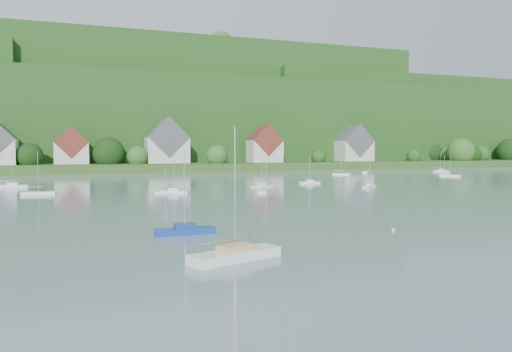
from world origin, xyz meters
The scene contains 12 objects.
far_shore_strip centered at (0.00, 200.00, 1.50)m, with size 600.00×60.00×3.00m, color #2A4F1D.
forested_ridge centered at (0.39, 268.57, 22.89)m, with size 620.00×181.22×69.89m.
village_building_1 centered at (-30.00, 189.00, 8.75)m, with size 12.00×9.36×14.00m.
village_building_2 centered at (5.00, 188.00, 10.27)m, with size 16.00×11.44×18.00m.
village_building_3 centered at (45.00, 186.00, 9.43)m, with size 13.00×10.40×15.50m.
village_building_4 centered at (90.00, 190.00, 9.59)m, with size 15.00×10.40×16.50m.
near_sailboat_1 centered at (-17.18, 44.64, 0.44)m, with size 6.19×1.90×8.28m.
near_sailboat_2 centered at (-15.84, 31.54, 0.51)m, with size 8.03×4.61×10.47m.
mooring_buoy_0 centered at (-13.81, 39.23, 0.00)m, with size 0.41×0.41×0.41m, color red.
mooring_buoy_1 centered at (4.12, 39.00, 0.00)m, with size 0.40×0.40×0.40m, color white.
mooring_buoy_3 centered at (14.21, 55.76, 0.00)m, with size 0.40×0.40×0.40m, color red.
far_sailboat_cluster centered at (8.10, 116.42, 0.38)m, with size 194.69×68.94×8.71m.
Camera 1 is at (-27.18, -4.99, 8.81)m, focal length 34.54 mm.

